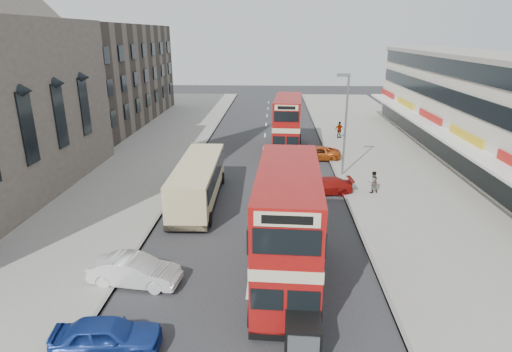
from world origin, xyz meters
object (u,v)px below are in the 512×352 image
(car_right_a, at_px, (324,186))
(pedestrian_far, at_px, (339,130))
(car_left_front, at_px, (135,271))
(car_left_near, at_px, (107,336))
(car_right_b, at_px, (317,153))
(cyclist, at_px, (310,159))
(bus_main, at_px, (288,229))
(bus_second, at_px, (288,124))
(pedestrian_near, at_px, (373,182))
(coach, at_px, (198,181))
(street_lamp, at_px, (345,118))

(car_right_a, distance_m, pedestrian_far, 16.94)
(car_left_front, bearing_deg, car_left_near, -168.10)
(car_right_a, xyz_separation_m, car_right_b, (0.23, 8.61, 0.01))
(car_left_front, height_order, cyclist, cyclist)
(bus_main, xyz_separation_m, car_left_front, (-6.92, -0.34, -2.12))
(bus_main, relative_size, bus_second, 1.06)
(car_left_front, distance_m, cyclist, 20.83)
(pedestrian_near, bearing_deg, car_right_b, -87.60)
(coach, bearing_deg, bus_main, -60.37)
(cyclist, bearing_deg, car_right_b, 72.63)
(coach, xyz_separation_m, car_left_front, (-1.19, -9.97, -0.88))
(car_right_b, height_order, pedestrian_near, pedestrian_near)
(car_left_front, bearing_deg, car_right_b, -19.20)
(pedestrian_near, bearing_deg, bus_main, 43.40)
(bus_main, height_order, car_left_near, bus_main)
(pedestrian_far, bearing_deg, car_right_a, -121.03)
(car_left_near, height_order, car_left_front, car_left_front)
(car_left_near, xyz_separation_m, cyclist, (9.06, 22.88, 0.01))
(bus_second, height_order, pedestrian_far, bus_second)
(car_right_a, xyz_separation_m, cyclist, (-0.49, 6.55, 0.09))
(cyclist, bearing_deg, car_left_near, -109.57)
(street_lamp, xyz_separation_m, car_left_near, (-11.36, -20.32, -4.12))
(bus_main, height_order, coach, bus_main)
(pedestrian_near, xyz_separation_m, pedestrian_far, (-0.03, 16.64, 0.08))
(bus_second, xyz_separation_m, car_right_a, (2.37, -11.94, -2.05))
(bus_main, height_order, car_right_b, bus_main)
(coach, distance_m, pedestrian_far, 22.23)
(bus_main, relative_size, car_left_near, 2.51)
(car_left_near, bearing_deg, cyclist, -28.13)
(pedestrian_far, relative_size, cyclist, 0.89)
(bus_main, distance_m, car_left_front, 7.25)
(car_right_b, distance_m, pedestrian_far, 8.59)
(car_left_near, distance_m, car_left_front, 4.33)
(car_right_a, bearing_deg, car_right_b, 172.88)
(bus_main, bearing_deg, car_right_a, -102.10)
(bus_second, bearing_deg, cyclist, 112.89)
(bus_main, xyz_separation_m, car_left_near, (-6.56, -4.65, -2.14))
(pedestrian_near, bearing_deg, car_left_front, 24.17)
(car_right_b, bearing_deg, cyclist, -19.94)
(coach, xyz_separation_m, cyclist, (8.24, 8.60, -0.89))
(bus_second, height_order, coach, bus_second)
(car_left_front, relative_size, car_right_a, 1.03)
(car_right_a, bearing_deg, bus_second, -174.36)
(street_lamp, relative_size, bus_main, 0.83)
(car_left_near, bearing_deg, pedestrian_near, -45.05)
(street_lamp, relative_size, pedestrian_far, 4.59)
(bus_second, xyz_separation_m, car_right_b, (2.60, -3.32, -2.04))
(coach, bearing_deg, street_lamp, 28.63)
(car_left_near, bearing_deg, bus_second, -20.80)
(bus_main, bearing_deg, bus_second, -89.23)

